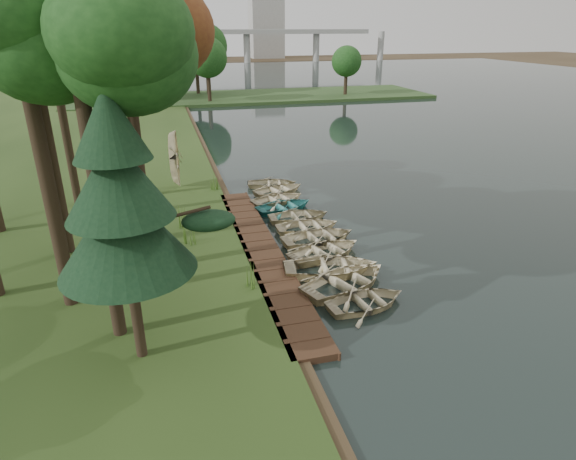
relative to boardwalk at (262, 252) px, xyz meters
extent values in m
plane|color=#3D2F1D|center=(1.60, 0.00, -0.15)|extent=(300.00, 300.00, 0.00)
cube|color=black|center=(31.60, 20.00, -0.12)|extent=(130.00, 200.00, 0.05)
cube|color=#3A2416|center=(0.00, 0.00, 0.00)|extent=(1.60, 16.00, 0.30)
cube|color=#2C471F|center=(9.60, 50.00, 0.08)|extent=(50.00, 14.00, 0.45)
cylinder|color=black|center=(-13.73, 50.00, 2.70)|extent=(0.50, 0.50, 4.80)
sphere|color=#1E4B19|center=(-13.73, 50.00, 6.30)|extent=(5.60, 5.60, 5.60)
cylinder|color=black|center=(-7.07, 50.00, 2.70)|extent=(0.50, 0.50, 4.80)
sphere|color=#1E4B19|center=(-7.07, 50.00, 6.30)|extent=(5.60, 5.60, 5.60)
cylinder|color=black|center=(-0.40, 50.00, 2.70)|extent=(0.50, 0.50, 4.80)
sphere|color=#1E4B19|center=(-0.40, 50.00, 6.30)|extent=(5.60, 5.60, 5.60)
cylinder|color=black|center=(6.27, 50.00, 2.70)|extent=(0.50, 0.50, 4.80)
sphere|color=#1E4B19|center=(6.27, 50.00, 6.30)|extent=(5.60, 5.60, 5.60)
cylinder|color=black|center=(12.93, 50.00, 2.70)|extent=(0.50, 0.50, 4.80)
sphere|color=#1E4B19|center=(12.93, 50.00, 6.30)|extent=(5.60, 5.60, 5.60)
cylinder|color=black|center=(19.60, 50.00, 2.70)|extent=(0.50, 0.50, 4.80)
sphere|color=#1E4B19|center=(19.60, 50.00, 6.30)|extent=(5.60, 5.60, 5.60)
cylinder|color=black|center=(26.27, 50.00, 2.70)|extent=(0.50, 0.50, 4.80)
sphere|color=#1E4B19|center=(26.27, 50.00, 6.30)|extent=(5.60, 5.60, 5.60)
cube|color=#A5A5A0|center=(11.60, 120.00, 7.85)|extent=(90.00, 4.00, 1.20)
cylinder|color=#A5A5A0|center=(-18.40, 120.00, 3.85)|extent=(1.80, 1.80, 8.00)
cylinder|color=#A5A5A0|center=(1.60, 120.00, 3.85)|extent=(1.80, 1.80, 8.00)
cylinder|color=#A5A5A0|center=(21.60, 120.00, 3.85)|extent=(1.80, 1.80, 8.00)
cylinder|color=#A5A5A0|center=(41.60, 120.00, 3.85)|extent=(1.80, 1.80, 8.00)
cylinder|color=#A5A5A0|center=(61.60, 120.00, 3.85)|extent=(1.80, 1.80, 8.00)
cube|color=#A5A5A0|center=(31.60, 140.00, 8.85)|extent=(10.00, 8.00, 18.00)
cube|color=#A5A5A0|center=(-3.40, 145.00, 5.85)|extent=(8.00, 8.00, 12.00)
imported|color=beige|center=(2.80, -5.37, 0.22)|extent=(3.41, 2.67, 0.65)
imported|color=beige|center=(2.59, -3.87, 0.31)|extent=(4.70, 4.07, 0.82)
imported|color=beige|center=(2.39, -2.60, 0.31)|extent=(4.31, 3.36, 0.82)
imported|color=beige|center=(2.71, -1.03, 0.27)|extent=(4.22, 3.54, 0.75)
imported|color=beige|center=(2.88, 0.48, 0.27)|extent=(3.91, 3.02, 0.75)
imported|color=beige|center=(2.80, 2.01, 0.24)|extent=(3.33, 2.45, 0.67)
imported|color=beige|center=(2.77, 3.48, 0.24)|extent=(3.30, 2.39, 0.67)
imported|color=teal|center=(2.41, 5.12, 0.24)|extent=(3.81, 3.15, 0.68)
imported|color=beige|center=(2.34, 6.35, 0.24)|extent=(3.79, 3.16, 0.68)
imported|color=beige|center=(2.82, 8.05, 0.24)|extent=(3.88, 3.29, 0.68)
imported|color=beige|center=(2.70, 9.48, 0.22)|extent=(3.45, 2.75, 0.64)
imported|color=beige|center=(-3.11, 10.29, 0.51)|extent=(3.72, 2.88, 0.71)
cylinder|color=black|center=(-5.84, -5.09, 4.73)|extent=(0.42, 0.42, 9.17)
ellipsoid|color=#1E4B19|center=(-5.84, -5.09, 9.32)|extent=(4.72, 4.72, 4.01)
cylinder|color=black|center=(-7.65, -2.67, 6.20)|extent=(0.48, 0.48, 12.10)
cylinder|color=black|center=(-4.81, -0.62, 4.51)|extent=(0.41, 0.41, 8.73)
ellipsoid|color=brown|center=(-4.81, -0.62, 8.88)|extent=(4.32, 4.32, 3.67)
cylinder|color=black|center=(-8.64, 1.72, 4.97)|extent=(0.43, 0.43, 9.63)
ellipsoid|color=#1E4B19|center=(-8.64, 1.72, 9.78)|extent=(5.57, 5.57, 4.73)
cylinder|color=black|center=(-8.33, 2.03, 4.49)|extent=(0.41, 0.41, 8.69)
ellipsoid|color=#1E4B19|center=(-8.33, 2.03, 8.84)|extent=(3.78, 3.78, 3.21)
cylinder|color=black|center=(-8.78, 8.60, 4.93)|extent=(0.43, 0.43, 9.55)
ellipsoid|color=#1E4B19|center=(-8.78, 8.60, 9.70)|extent=(4.35, 4.35, 3.70)
cylinder|color=black|center=(-5.13, -6.46, 1.86)|extent=(0.32, 0.32, 3.42)
cone|color=black|center=(-5.13, -6.46, 4.38)|extent=(3.80, 3.80, 2.60)
cone|color=black|center=(-5.13, -6.46, 5.81)|extent=(2.90, 2.90, 2.25)
cone|color=black|center=(-5.13, -6.46, 7.23)|extent=(2.00, 2.00, 1.90)
cone|color=#3F661E|center=(-1.00, -3.23, 0.61)|extent=(0.60, 0.60, 0.92)
cone|color=#3F661E|center=(-3.34, 3.60, 0.66)|extent=(0.60, 0.60, 1.02)
cone|color=#3F661E|center=(-3.10, 1.45, 0.60)|extent=(0.60, 0.60, 0.89)
cone|color=#3F661E|center=(-1.00, 9.06, 0.58)|extent=(0.60, 0.60, 0.85)
camera|label=1|loc=(-3.92, -19.30, 9.47)|focal=30.00mm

